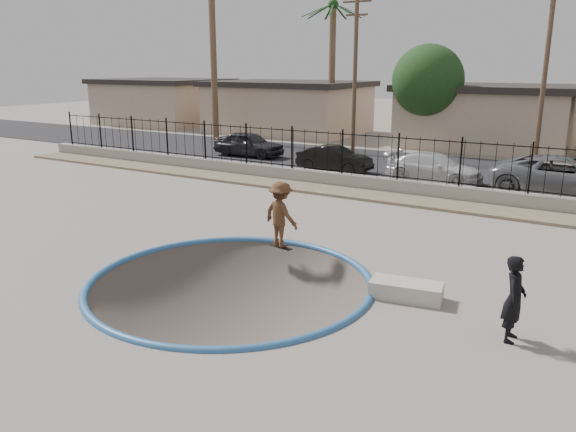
{
  "coord_description": "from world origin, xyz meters",
  "views": [
    {
      "loc": [
        7.83,
        -11.23,
        5.15
      ],
      "look_at": [
        -0.18,
        2.0,
        0.96
      ],
      "focal_mm": 35.0,
      "sensor_mm": 36.0,
      "label": 1
    }
  ],
  "objects_px": {
    "skateboard": "(281,247)",
    "car_b": "(334,159)",
    "car_a": "(249,144)",
    "car_c": "(434,168)",
    "skater": "(281,218)",
    "concrete_ledge": "(406,290)",
    "car_d": "(564,176)",
    "videographer": "(514,299)"
  },
  "relations": [
    {
      "from": "concrete_ledge",
      "to": "car_d",
      "type": "distance_m",
      "value": 13.28
    },
    {
      "from": "skater",
      "to": "car_b",
      "type": "distance_m",
      "value": 12.3
    },
    {
      "from": "car_b",
      "to": "car_c",
      "type": "xyz_separation_m",
      "value": [
        4.98,
        0.0,
        0.01
      ]
    },
    {
      "from": "skater",
      "to": "concrete_ledge",
      "type": "distance_m",
      "value": 4.63
    },
    {
      "from": "videographer",
      "to": "car_b",
      "type": "relative_size",
      "value": 0.46
    },
    {
      "from": "skater",
      "to": "skateboard",
      "type": "distance_m",
      "value": 0.89
    },
    {
      "from": "car_a",
      "to": "skater",
      "type": "bearing_deg",
      "value": -143.22
    },
    {
      "from": "skateboard",
      "to": "car_c",
      "type": "distance_m",
      "value": 11.65
    },
    {
      "from": "car_a",
      "to": "car_d",
      "type": "bearing_deg",
      "value": -96.9
    },
    {
      "from": "skater",
      "to": "car_b",
      "type": "xyz_separation_m",
      "value": [
        -4.1,
        11.6,
        -0.29
      ]
    },
    {
      "from": "concrete_ledge",
      "to": "car_b",
      "type": "bearing_deg",
      "value": 122.61
    },
    {
      "from": "skater",
      "to": "concrete_ledge",
      "type": "relative_size",
      "value": 1.17
    },
    {
      "from": "car_a",
      "to": "car_c",
      "type": "height_order",
      "value": "car_a"
    },
    {
      "from": "skateboard",
      "to": "car_c",
      "type": "relative_size",
      "value": 0.18
    },
    {
      "from": "videographer",
      "to": "car_c",
      "type": "distance_m",
      "value": 15.16
    },
    {
      "from": "skateboard",
      "to": "car_d",
      "type": "bearing_deg",
      "value": 74.72
    },
    {
      "from": "car_a",
      "to": "car_b",
      "type": "xyz_separation_m",
      "value": [
        6.26,
        -1.6,
        -0.09
      ]
    },
    {
      "from": "skater",
      "to": "car_a",
      "type": "relative_size",
      "value": 0.45
    },
    {
      "from": "concrete_ledge",
      "to": "car_d",
      "type": "height_order",
      "value": "car_d"
    },
    {
      "from": "car_c",
      "to": "car_d",
      "type": "height_order",
      "value": "car_d"
    },
    {
      "from": "concrete_ledge",
      "to": "car_c",
      "type": "height_order",
      "value": "car_c"
    },
    {
      "from": "skateboard",
      "to": "skater",
      "type": "bearing_deg",
      "value": 107.47
    },
    {
      "from": "car_a",
      "to": "car_d",
      "type": "xyz_separation_m",
      "value": [
        16.53,
        -1.6,
        0.08
      ]
    },
    {
      "from": "skateboard",
      "to": "concrete_ledge",
      "type": "bearing_deg",
      "value": -6.94
    },
    {
      "from": "skater",
      "to": "concrete_ledge",
      "type": "height_order",
      "value": "skater"
    },
    {
      "from": "car_b",
      "to": "skater",
      "type": "bearing_deg",
      "value": -160.32
    },
    {
      "from": "concrete_ledge",
      "to": "car_c",
      "type": "xyz_separation_m",
      "value": [
        -3.42,
        13.13,
        0.46
      ]
    },
    {
      "from": "car_a",
      "to": "car_b",
      "type": "bearing_deg",
      "value": -105.69
    },
    {
      "from": "concrete_ledge",
      "to": "car_c",
      "type": "relative_size",
      "value": 0.37
    },
    {
      "from": "videographer",
      "to": "skater",
      "type": "bearing_deg",
      "value": 67.06
    },
    {
      "from": "skateboard",
      "to": "videographer",
      "type": "xyz_separation_m",
      "value": [
        6.7,
        -2.4,
        0.8
      ]
    },
    {
      "from": "car_c",
      "to": "car_d",
      "type": "bearing_deg",
      "value": -84.36
    },
    {
      "from": "skateboard",
      "to": "car_b",
      "type": "height_order",
      "value": "car_b"
    },
    {
      "from": "concrete_ledge",
      "to": "skateboard",
      "type": "bearing_deg",
      "value": 160.36
    },
    {
      "from": "skater",
      "to": "concrete_ledge",
      "type": "bearing_deg",
      "value": 176.33
    },
    {
      "from": "skater",
      "to": "car_d",
      "type": "relative_size",
      "value": 0.33
    },
    {
      "from": "car_a",
      "to": "car_c",
      "type": "bearing_deg",
      "value": -99.46
    },
    {
      "from": "skateboard",
      "to": "videographer",
      "type": "distance_m",
      "value": 7.16
    },
    {
      "from": "car_a",
      "to": "videographer",
      "type": "bearing_deg",
      "value": -133.78
    },
    {
      "from": "skater",
      "to": "car_d",
      "type": "distance_m",
      "value": 13.13
    },
    {
      "from": "car_c",
      "to": "car_a",
      "type": "bearing_deg",
      "value": 87.54
    },
    {
      "from": "car_a",
      "to": "car_c",
      "type": "distance_m",
      "value": 11.36
    }
  ]
}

